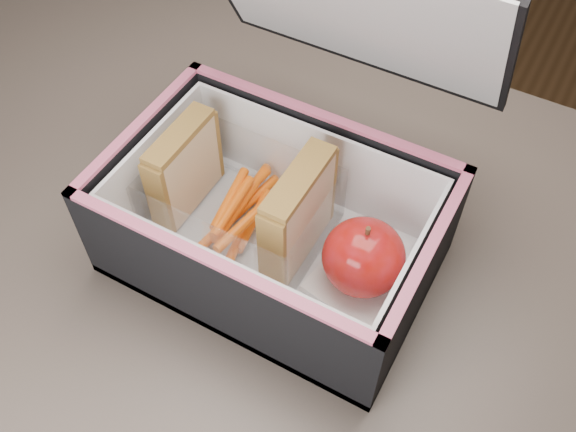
% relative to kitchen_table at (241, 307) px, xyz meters
% --- Properties ---
extents(kitchen_table, '(1.20, 0.80, 0.75)m').
position_rel_kitchen_table_xyz_m(kitchen_table, '(0.00, 0.00, 0.00)').
color(kitchen_table, '#51453D').
rests_on(kitchen_table, ground).
extents(lunch_bag, '(0.31, 0.30, 0.29)m').
position_rel_kitchen_table_xyz_m(lunch_bag, '(0.03, 0.03, 0.16)').
color(lunch_bag, black).
rests_on(lunch_bag, kitchen_table).
extents(plastic_tub, '(0.17, 0.12, 0.07)m').
position_rel_kitchen_table_xyz_m(plastic_tub, '(-0.01, 0.04, 0.14)').
color(plastic_tub, white).
rests_on(plastic_tub, lunch_bag).
extents(sandwich_left, '(0.02, 0.09, 0.10)m').
position_rel_kitchen_table_xyz_m(sandwich_left, '(-0.08, 0.04, 0.16)').
color(sandwich_left, '#DFBD8B').
rests_on(sandwich_left, plastic_tub).
extents(sandwich_right, '(0.03, 0.10, 0.11)m').
position_rel_kitchen_table_xyz_m(sandwich_right, '(0.05, 0.04, 0.16)').
color(sandwich_right, '#DFBD8B').
rests_on(sandwich_right, plastic_tub).
extents(carrot_sticks, '(0.05, 0.14, 0.03)m').
position_rel_kitchen_table_xyz_m(carrot_sticks, '(-0.02, 0.04, 0.12)').
color(carrot_sticks, '#CF3F00').
rests_on(carrot_sticks, plastic_tub).
extents(paper_napkin, '(0.10, 0.10, 0.01)m').
position_rel_kitchen_table_xyz_m(paper_napkin, '(0.12, 0.03, 0.11)').
color(paper_napkin, white).
rests_on(paper_napkin, lunch_bag).
extents(red_apple, '(0.10, 0.10, 0.08)m').
position_rel_kitchen_table_xyz_m(red_apple, '(0.12, 0.03, 0.15)').
color(red_apple, '#9C0D00').
rests_on(red_apple, paper_napkin).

